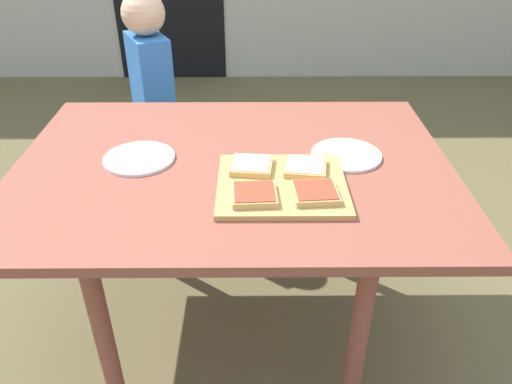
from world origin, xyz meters
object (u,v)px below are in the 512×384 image
at_px(pizza_slice_far_left, 252,165).
at_px(pizza_slice_near_right, 315,192).
at_px(plate_white_left, 139,158).
at_px(plate_white_right, 346,155).
at_px(pizza_slice_far_right, 306,167).
at_px(child_left, 153,96).
at_px(pizza_slice_near_left, 254,194).
at_px(cutting_board, 282,185).
at_px(dining_table, 233,184).

height_order(pizza_slice_far_left, pizza_slice_near_right, same).
distance_m(plate_white_left, plate_white_right, 0.66).
relative_size(pizza_slice_far_right, child_left, 0.12).
xyz_separation_m(pizza_slice_far_left, plate_white_left, (-0.36, 0.09, -0.02)).
relative_size(pizza_slice_far_left, pizza_slice_near_left, 1.05).
relative_size(cutting_board, pizza_slice_far_left, 2.78).
distance_m(pizza_slice_near_left, plate_white_left, 0.44).
height_order(pizza_slice_far_right, plate_white_right, pizza_slice_far_right).
height_order(pizza_slice_far_left, pizza_slice_near_left, same).
height_order(pizza_slice_far_right, pizza_slice_far_left, same).
distance_m(pizza_slice_far_left, plate_white_left, 0.37).
xyz_separation_m(plate_white_left, plate_white_right, (0.66, 0.02, 0.00)).
bearing_deg(child_left, pizza_slice_near_left, -65.38).
height_order(pizza_slice_far_left, child_left, child_left).
relative_size(pizza_slice_far_right, pizza_slice_near_left, 1.08).
bearing_deg(pizza_slice_far_left, cutting_board, -43.30).
height_order(pizza_slice_near_left, child_left, child_left).
height_order(dining_table, pizza_slice_near_left, pizza_slice_near_left).
xyz_separation_m(pizza_slice_far_left, child_left, (-0.45, 0.84, -0.11)).
xyz_separation_m(dining_table, pizza_slice_near_left, (0.07, -0.23, 0.11)).
bearing_deg(pizza_slice_far_right, plate_white_right, 39.45).
distance_m(cutting_board, child_left, 1.07).
relative_size(plate_white_left, plate_white_right, 1.00).
xyz_separation_m(pizza_slice_near_right, plate_white_right, (0.13, 0.26, -0.02)).
bearing_deg(dining_table, pizza_slice_far_left, -47.66).
xyz_separation_m(pizza_slice_near_left, plate_white_right, (0.30, 0.27, -0.02)).
xyz_separation_m(pizza_slice_far_right, pizza_slice_far_left, (-0.16, 0.01, 0.00)).
bearing_deg(pizza_slice_near_left, cutting_board, 44.76).
distance_m(pizza_slice_near_right, plate_white_left, 0.58).
height_order(dining_table, pizza_slice_far_left, pizza_slice_far_left).
relative_size(dining_table, cutting_board, 3.69).
xyz_separation_m(dining_table, pizza_slice_near_right, (0.24, -0.22, 0.11)).
bearing_deg(plate_white_left, cutting_board, -20.85).
relative_size(pizza_slice_near_left, plate_white_left, 0.57).
xyz_separation_m(cutting_board, pizza_slice_near_left, (-0.08, -0.08, 0.02)).
distance_m(cutting_board, pizza_slice_far_left, 0.12).
bearing_deg(plate_white_left, pizza_slice_near_left, -34.22).
distance_m(cutting_board, plate_white_left, 0.48).
bearing_deg(plate_white_left, plate_white_right, 1.55).
relative_size(pizza_slice_near_right, plate_white_right, 0.57).
bearing_deg(child_left, pizza_slice_far_left, -61.76).
xyz_separation_m(cutting_board, pizza_slice_far_left, (-0.09, 0.08, 0.02)).
bearing_deg(cutting_board, pizza_slice_near_right, -38.44).
bearing_deg(child_left, dining_table, -63.19).
height_order(plate_white_right, child_left, child_left).
xyz_separation_m(pizza_slice_far_right, plate_white_right, (0.14, 0.12, -0.02)).
bearing_deg(dining_table, plate_white_left, 175.80).
height_order(pizza_slice_near_left, pizza_slice_near_right, same).
distance_m(pizza_slice_near_right, child_left, 1.18).
bearing_deg(dining_table, pizza_slice_near_right, -42.80).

